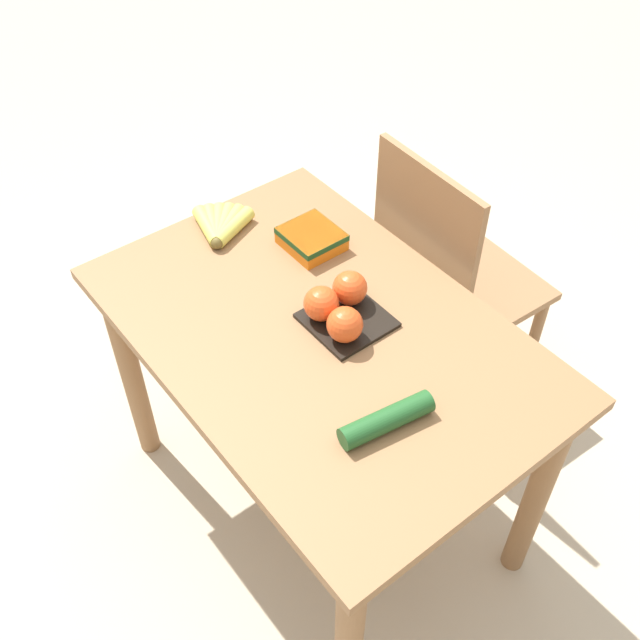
% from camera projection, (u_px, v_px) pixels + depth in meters
% --- Properties ---
extents(ground_plane, '(12.00, 12.00, 0.00)m').
position_uv_depth(ground_plane, '(320.00, 499.00, 2.22)').
color(ground_plane, '#B7A88E').
extents(dining_table, '(1.08, 0.72, 0.73)m').
position_uv_depth(dining_table, '(320.00, 365.00, 1.79)').
color(dining_table, olive).
rests_on(dining_table, ground_plane).
extents(chair, '(0.44, 0.42, 0.92)m').
position_uv_depth(chair, '(447.00, 282.00, 2.19)').
color(chair, '#8E6642').
rests_on(chair, ground_plane).
extents(banana_bunch, '(0.16, 0.16, 0.04)m').
position_uv_depth(banana_bunch, '(221.00, 226.00, 1.93)').
color(banana_bunch, brown).
rests_on(banana_bunch, dining_table).
extents(tomato_pack, '(0.18, 0.18, 0.09)m').
position_uv_depth(tomato_pack, '(340.00, 308.00, 1.69)').
color(tomato_pack, black).
rests_on(tomato_pack, dining_table).
extents(carrot_bag, '(0.14, 0.13, 0.05)m').
position_uv_depth(carrot_bag, '(312.00, 238.00, 1.89)').
color(carrot_bag, orange).
rests_on(carrot_bag, dining_table).
extents(cucumber_near, '(0.08, 0.21, 0.05)m').
position_uv_depth(cucumber_near, '(387.00, 420.00, 1.49)').
color(cucumber_near, '#1E5123').
rests_on(cucumber_near, dining_table).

